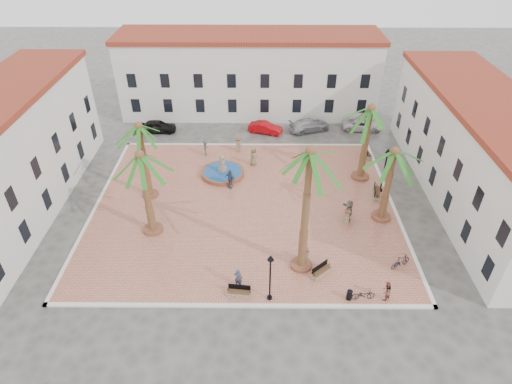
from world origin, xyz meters
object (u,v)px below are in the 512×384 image
at_px(cyclist_a, 238,278).
at_px(pedestrian_north, 206,148).
at_px(bollard_n, 239,145).
at_px(car_silver, 309,125).
at_px(cyclist_b, 386,291).
at_px(pedestrian_fountain_a, 254,156).
at_px(pedestrian_east, 349,210).
at_px(bollard_se, 305,255).
at_px(palm_nw, 140,134).
at_px(bollard_e, 347,217).
at_px(bicycle_b, 401,262).
at_px(car_black, 158,126).
at_px(bench_e, 376,193).
at_px(car_red, 265,128).
at_px(bench_s, 239,293).
at_px(palm_e, 393,161).
at_px(palm_ne, 370,117).
at_px(pedestrian_fountain_b, 230,179).
at_px(palm_sw, 141,165).
at_px(fountain, 223,172).
at_px(lamppost_s, 270,270).
at_px(lamppost_e, 386,163).
at_px(palm_s, 310,164).
at_px(bench_ne, 366,154).
at_px(bench_se, 321,272).
at_px(bicycle_a, 363,295).
at_px(litter_bin, 349,295).

distance_m(cyclist_a, pedestrian_north, 18.55).
distance_m(bollard_n, car_silver, 9.40).
bearing_deg(cyclist_b, pedestrian_fountain_a, -106.07).
xyz_separation_m(pedestrian_north, pedestrian_east, (12.94, -10.66, 0.12)).
xyz_separation_m(bollard_se, pedestrian_fountain_a, (-3.97, 13.71, 0.32)).
relative_size(cyclist_b, pedestrian_east, 0.80).
distance_m(palm_nw, bollard_e, 18.31).
height_order(bicycle_b, car_black, car_black).
distance_m(cyclist_a, car_black, 25.57).
relative_size(bench_e, cyclist_a, 1.24).
xyz_separation_m(cyclist_b, car_red, (-7.81, 24.42, -0.29)).
xyz_separation_m(bench_s, bollard_e, (8.53, 7.73, 0.44)).
height_order(palm_e, cyclist_a, palm_e).
xyz_separation_m(palm_nw, cyclist_b, (18.31, -11.91, -5.40)).
bearing_deg(bicycle_b, car_black, 16.57).
relative_size(palm_ne, bicycle_b, 4.25).
bearing_deg(pedestrian_fountain_b, palm_sw, -99.24).
height_order(bollard_n, cyclist_b, cyclist_b).
distance_m(fountain, pedestrian_fountain_b, 2.46).
xyz_separation_m(palm_e, pedestrian_fountain_b, (-12.96, 4.35, -4.64)).
distance_m(palm_sw, car_black, 18.66).
xyz_separation_m(pedestrian_north, car_silver, (11.29, 5.84, -0.31)).
height_order(lamppost_s, cyclist_a, lamppost_s).
xyz_separation_m(lamppost_e, bollard_se, (-7.72, -9.25, -2.36)).
height_order(palm_s, car_red, palm_s).
bearing_deg(bench_ne, bicycle_b, 168.74).
bearing_deg(fountain, bench_s, -81.74).
bearing_deg(car_red, bollard_e, -141.46).
height_order(bench_s, lamppost_s, lamppost_s).
bearing_deg(pedestrian_fountain_b, palm_e, 16.19).
distance_m(bench_e, bollard_e, 5.21).
xyz_separation_m(bench_s, bollard_se, (4.74, 3.28, 0.40)).
distance_m(bench_se, bench_ne, 18.04).
relative_size(car_black, car_silver, 0.88).
relative_size(palm_e, bench_ne, 3.71).
height_order(palm_e, bicycle_b, palm_e).
relative_size(fountain, bollard_e, 3.15).
height_order(palm_nw, bench_e, palm_nw).
height_order(bench_e, bicycle_a, bench_e).
bearing_deg(litter_bin, bench_ne, 75.15).
relative_size(bollard_e, cyclist_b, 0.85).
bearing_deg(lamppost_e, bench_s, -134.87).
bearing_deg(bench_s, palm_sw, 143.32).
bearing_deg(cyclist_b, cyclist_a, -50.05).
height_order(bollard_n, pedestrian_fountain_b, pedestrian_fountain_b).
distance_m(fountain, bench_se, 15.38).
relative_size(lamppost_e, bollard_n, 3.06).
relative_size(palm_ne, bicycle_a, 4.82).
bearing_deg(lamppost_e, bench_se, -122.31).
distance_m(pedestrian_north, car_silver, 12.71).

